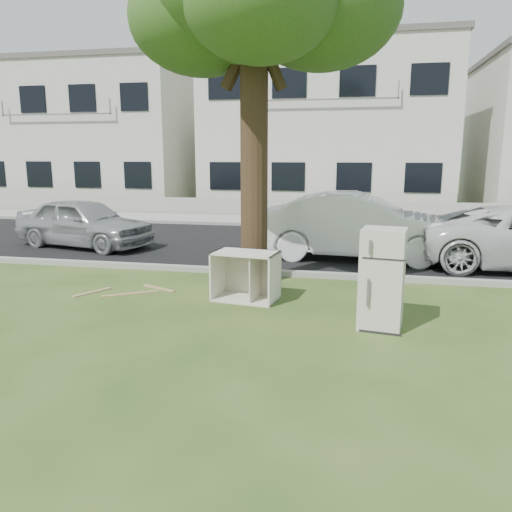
% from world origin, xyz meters
% --- Properties ---
extents(ground, '(120.00, 120.00, 0.00)m').
position_xyz_m(ground, '(0.00, 0.00, 0.00)').
color(ground, '#2D4A1A').
extents(road, '(120.00, 7.00, 0.01)m').
position_xyz_m(road, '(0.00, 6.00, 0.01)').
color(road, black).
rests_on(road, ground).
extents(kerb_near, '(120.00, 0.18, 0.12)m').
position_xyz_m(kerb_near, '(0.00, 2.45, 0.00)').
color(kerb_near, gray).
rests_on(kerb_near, ground).
extents(kerb_far, '(120.00, 0.18, 0.12)m').
position_xyz_m(kerb_far, '(0.00, 9.55, 0.00)').
color(kerb_far, gray).
rests_on(kerb_far, ground).
extents(sidewalk, '(120.00, 2.80, 0.01)m').
position_xyz_m(sidewalk, '(0.00, 11.00, 0.01)').
color(sidewalk, gray).
rests_on(sidewalk, ground).
extents(low_wall, '(120.00, 0.15, 0.70)m').
position_xyz_m(low_wall, '(0.00, 12.60, 0.35)').
color(low_wall, gray).
rests_on(low_wall, ground).
extents(townhouse_left, '(10.20, 8.16, 7.04)m').
position_xyz_m(townhouse_left, '(-12.00, 17.50, 3.52)').
color(townhouse_left, silver).
rests_on(townhouse_left, ground).
extents(townhouse_center, '(11.22, 8.16, 7.44)m').
position_xyz_m(townhouse_center, '(0.00, 17.50, 3.72)').
color(townhouse_center, beige).
rests_on(townhouse_center, ground).
extents(fridge, '(0.70, 0.66, 1.51)m').
position_xyz_m(fridge, '(2.00, -0.44, 0.75)').
color(fridge, silver).
rests_on(fridge, ground).
extents(cabinet, '(1.20, 0.84, 0.87)m').
position_xyz_m(cabinet, '(-0.30, 0.58, 0.44)').
color(cabinet, silver).
rests_on(cabinet, ground).
extents(plank_a, '(0.92, 0.64, 0.02)m').
position_xyz_m(plank_a, '(-2.48, 0.47, 0.01)').
color(plank_a, tan).
rests_on(plank_a, ground).
extents(plank_b, '(0.78, 0.41, 0.02)m').
position_xyz_m(plank_b, '(-2.12, 0.94, 0.01)').
color(plank_b, '#A78457').
rests_on(plank_b, ground).
extents(plank_c, '(0.45, 0.74, 0.02)m').
position_xyz_m(plank_c, '(-3.23, 0.42, 0.01)').
color(plank_c, tan).
rests_on(plank_c, ground).
extents(car_center, '(5.04, 2.00, 1.63)m').
position_xyz_m(car_center, '(1.64, 4.56, 0.82)').
color(car_center, white).
rests_on(car_center, ground).
extents(car_left, '(4.28, 2.50, 1.37)m').
position_xyz_m(car_left, '(-5.85, 4.68, 0.68)').
color(car_left, '#999A9F').
rests_on(car_left, ground).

